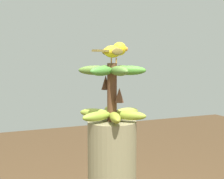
% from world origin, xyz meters
% --- Properties ---
extents(banana_bunch, '(0.29, 0.29, 0.24)m').
position_xyz_m(banana_bunch, '(-0.00, -0.00, 1.03)').
color(banana_bunch, brown).
rests_on(banana_bunch, banana_tree).
extents(perched_bird, '(0.19, 0.13, 0.09)m').
position_xyz_m(perched_bird, '(-0.02, -0.00, 1.20)').
color(perched_bird, '#C68933').
rests_on(perched_bird, banana_bunch).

